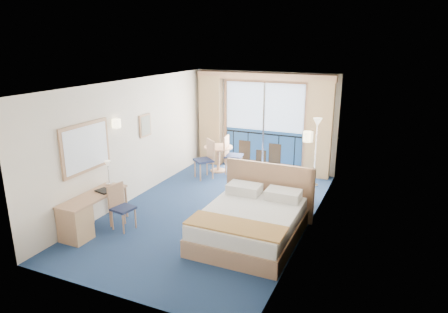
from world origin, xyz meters
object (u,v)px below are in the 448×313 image
floor_lamp (317,135)px  round_table (218,152)px  table_chair_a (231,153)px  nightstand (301,203)px  table_chair_b (207,157)px  desk (79,218)px  bed (251,222)px  armchair (288,185)px  desk_chair (120,204)px

floor_lamp → round_table: (-2.67, 0.09, -0.77)m
floor_lamp → table_chair_a: (-2.29, 0.07, -0.72)m
nightstand → table_chair_b: bearing=154.3°
nightstand → floor_lamp: 2.15m
desk → nightstand: bearing=36.2°
bed → armchair: bearing=86.9°
nightstand → round_table: bearing=144.6°
nightstand → desk_chair: size_ratio=0.67×
bed → nightstand: (0.61, 1.30, -0.03)m
floor_lamp → round_table: size_ratio=2.19×
floor_lamp → desk_chair: floor_lamp is taller
nightstand → desk_chair: bearing=-147.6°
bed → table_chair_b: bearing=129.8°
armchair → round_table: size_ratio=0.92×
bed → table_chair_a: (-1.80, 3.27, 0.26)m
desk_chair → table_chair_a: 3.96m
desk → desk_chair: desk_chair is taller
bed → table_chair_b: bed is taller
floor_lamp → desk: 5.66m
bed → round_table: bed is taller
table_chair_a → desk_chair: bearing=162.3°
nightstand → armchair: armchair is taller
bed → desk: 3.14m
armchair → table_chair_b: bearing=-22.5°
bed → table_chair_a: 3.74m
armchair → round_table: (-2.29, 1.20, 0.21)m
floor_lamp → bed: bearing=-98.6°
armchair → table_chair_a: size_ratio=0.70×
floor_lamp → table_chair_b: bearing=-169.0°
desk → table_chair_b: size_ratio=1.44×
armchair → desk: desk is taller
armchair → desk: bearing=39.7°
floor_lamp → armchair: bearing=-108.5°
table_chair_b → table_chair_a: bearing=93.3°
nightstand → table_chair_b: (-2.84, 1.37, 0.28)m
round_table → table_chair_a: bearing=-3.0°
desk → desk_chair: (0.44, 0.62, 0.12)m
desk → table_chair_a: size_ratio=1.42×
floor_lamp → table_chair_b: 2.86m
bed → floor_lamp: (0.48, 3.20, 0.98)m
desk → round_table: round_table is taller
desk → table_chair_a: bearing=76.6°
bed → table_chair_b: size_ratio=2.15×
armchair → floor_lamp: (0.37, 1.11, 0.97)m
table_chair_b → desk: bearing=-60.6°
desk_chair → nightstand: bearing=-47.0°
nightstand → desk: 4.33m
desk_chair → table_chair_a: size_ratio=0.86×
armchair → table_chair_a: bearing=-40.2°
armchair → desk_chair: desk_chair is taller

